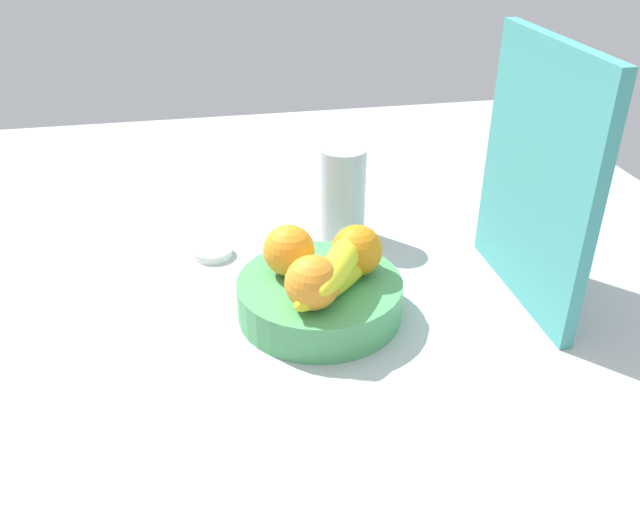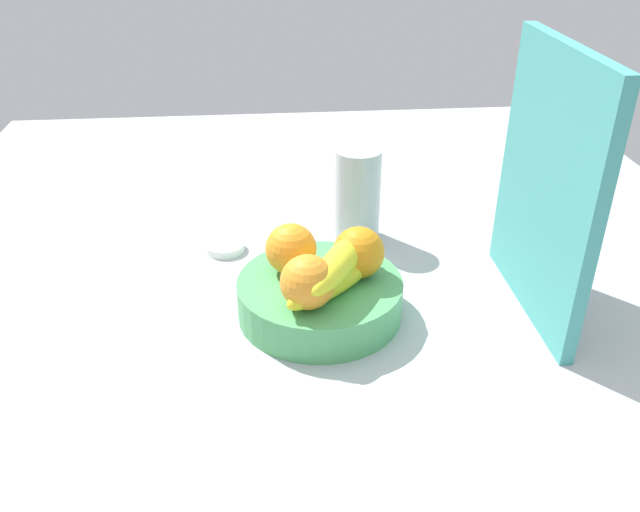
# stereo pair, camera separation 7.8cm
# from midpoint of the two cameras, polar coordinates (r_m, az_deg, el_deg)

# --- Properties ---
(ground_plane) EXTENTS (1.80, 1.40, 0.03)m
(ground_plane) POSITION_cam_midpoint_polar(r_m,az_deg,el_deg) (0.94, -1.49, -5.67)
(ground_plane) COLOR #ACB2B4
(fruit_bowl) EXTENTS (0.22, 0.22, 0.05)m
(fruit_bowl) POSITION_cam_midpoint_polar(r_m,az_deg,el_deg) (0.91, -2.45, -3.72)
(fruit_bowl) COLOR #4DA562
(fruit_bowl) RESTS_ON ground_plane
(orange_front_left) EXTENTS (0.07, 0.07, 0.07)m
(orange_front_left) POSITION_cam_midpoint_polar(r_m,az_deg,el_deg) (0.90, -5.15, 0.42)
(orange_front_left) COLOR orange
(orange_front_left) RESTS_ON fruit_bowl
(orange_front_right) EXTENTS (0.07, 0.07, 0.07)m
(orange_front_right) POSITION_cam_midpoint_polar(r_m,az_deg,el_deg) (0.83, -3.35, -2.36)
(orange_front_right) COLOR orange
(orange_front_right) RESTS_ON fruit_bowl
(orange_center) EXTENTS (0.07, 0.07, 0.07)m
(orange_center) POSITION_cam_midpoint_polar(r_m,az_deg,el_deg) (0.90, 0.70, 0.41)
(orange_center) COLOR orange
(orange_center) RESTS_ON fruit_bowl
(banana_bunch) EXTENTS (0.17, 0.15, 0.06)m
(banana_bunch) POSITION_cam_midpoint_polar(r_m,az_deg,el_deg) (0.86, -0.86, -1.21)
(banana_bunch) COLOR yellow
(banana_bunch) RESTS_ON fruit_bowl
(cutting_board) EXTENTS (0.28, 0.02, 0.36)m
(cutting_board) POSITION_cam_midpoint_polar(r_m,az_deg,el_deg) (0.92, 15.94, 6.29)
(cutting_board) COLOR teal
(cutting_board) RESTS_ON ground_plane
(thermos_tumbler) EXTENTS (0.08, 0.08, 0.15)m
(thermos_tumbler) POSITION_cam_midpoint_polar(r_m,az_deg,el_deg) (1.09, -0.10, 5.34)
(thermos_tumbler) COLOR #BDBEBF
(thermos_tumbler) RESTS_ON ground_plane
(jar_lid) EXTENTS (0.06, 0.06, 0.01)m
(jar_lid) POSITION_cam_midpoint_polar(r_m,az_deg,el_deg) (1.08, -11.21, 0.29)
(jar_lid) COLOR white
(jar_lid) RESTS_ON ground_plane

